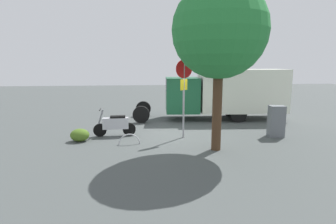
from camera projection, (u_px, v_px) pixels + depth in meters
name	position (u px, v px, depth m)	size (l,w,h in m)	color
ground_plane	(175.00, 134.00, 11.92)	(60.00, 60.00, 0.00)	#474C4B
box_truck_near	(224.00, 91.00, 15.13)	(8.55, 2.81, 2.81)	black
motorcycle	(115.00, 124.00, 11.59)	(1.81, 0.55, 1.20)	black
stop_sign	(184.00, 86.00, 11.05)	(0.71, 0.33, 3.26)	#9E9EA3
street_tree	(220.00, 31.00, 9.07)	(3.27, 3.27, 5.83)	#47301E
utility_cabinet	(276.00, 121.00, 11.46)	(0.63, 0.45, 1.34)	slate
bike_rack_hoop	(129.00, 144.00, 10.43)	(0.85, 0.85, 0.05)	#B7B7BC
shrub_near_sign	(80.00, 135.00, 10.81)	(0.75, 0.62, 0.51)	#4B6D21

